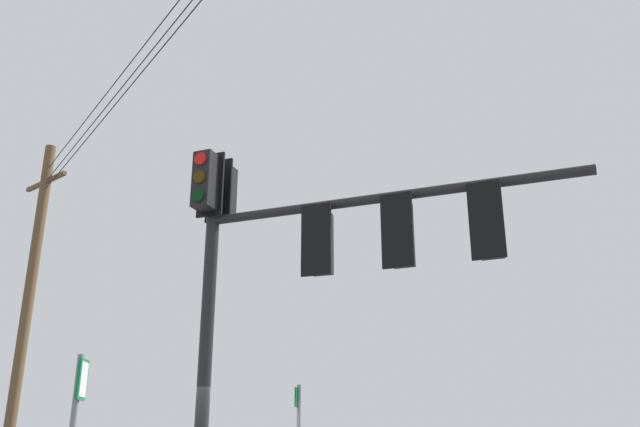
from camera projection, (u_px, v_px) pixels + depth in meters
name	position (u px, v px, depth m)	size (l,w,h in m)	color
signal_mast_assembly	(297.00, 251.00, 9.58)	(2.28, 5.53, 6.06)	black
utility_pole_wooden	(27.00, 310.00, 19.95)	(1.46, 1.90, 10.95)	brown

